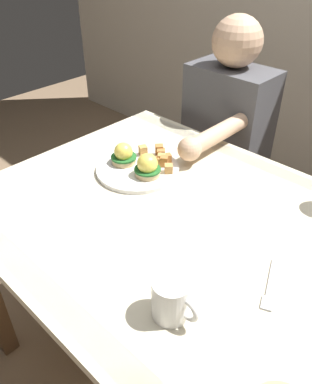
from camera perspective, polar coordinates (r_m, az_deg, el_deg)
The scene contains 6 objects.
ground_plane at distance 1.62m, azimuth 3.06°, elevation -24.72°, with size 6.00×6.00×0.00m, color #7F664C.
dining_table at distance 1.12m, azimuth 4.08°, elevation -8.36°, with size 1.20×0.90×0.74m.
eggs_benedict_plate at distance 1.24m, azimuth -2.57°, elevation 4.07°, with size 0.27×0.27×0.09m.
coffee_mug at distance 0.80m, azimuth 2.40°, elevation -15.46°, with size 0.11×0.08×0.09m.
fork at distance 0.91m, azimuth 16.63°, elevation -13.38°, with size 0.08×0.15×0.00m.
diner_person at distance 1.65m, azimuth 9.90°, elevation 7.65°, with size 0.34×0.54×1.14m.
Camera 1 is at (0.50, -0.64, 1.41)m, focal length 35.76 mm.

